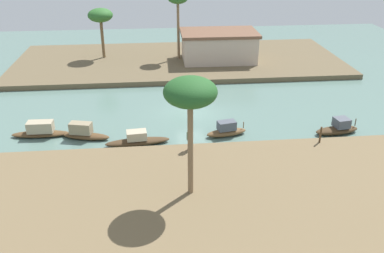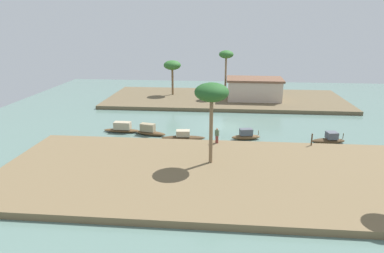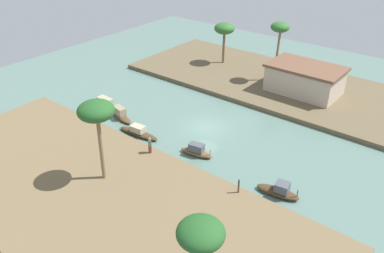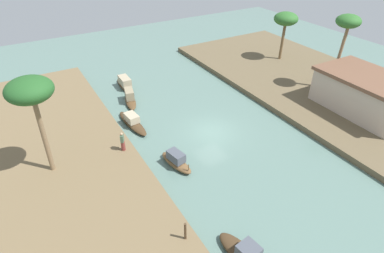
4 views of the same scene
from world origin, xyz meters
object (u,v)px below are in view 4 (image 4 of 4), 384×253
Objects in this scene: sampan_with_tall_canopy at (130,98)px; palm_tree_right_short at (286,20)px; person_on_near_bank at (123,142)px; palm_tree_right_tall at (348,24)px; sampan_near_left_bank at (132,122)px; palm_tree_left_near at (30,92)px; mooring_post at (185,231)px; riverside_building at (367,93)px; sampan_downstream_large at (125,84)px; sampan_foreground at (176,161)px.

sampan_with_tall_canopy is 0.65× the size of palm_tree_right_short.
palm_tree_right_tall is at bearing 118.06° from person_on_near_bank.
sampan_near_left_bank is at bearing -102.38° from palm_tree_right_tall.
palm_tree_right_short is at bearing 172.77° from palm_tree_right_tall.
mooring_post is at bearing 27.86° from palm_tree_left_near.
palm_tree_left_near is 0.80× the size of riverside_building.
mooring_post is 25.00m from palm_tree_right_tall.
palm_tree_right_tall is at bearing 87.48° from palm_tree_left_near.
palm_tree_right_tall is at bearing 79.28° from sampan_with_tall_canopy.
palm_tree_right_tall reaches higher than riverside_building.
sampan_downstream_large is 12.04m from person_on_near_bank.
palm_tree_right_short reaches higher than person_on_near_bank.
palm_tree_right_short is at bearing 126.64° from mooring_post.
person_on_near_bank is (3.74, -2.15, 0.89)m from sampan_near_left_bank.
sampan_near_left_bank is (4.08, -1.36, -0.12)m from sampan_with_tall_canopy.
palm_tree_left_near reaches higher than person_on_near_bank.
sampan_foreground is at bearing 73.21° from person_on_near_bank.
riverside_building is (13.21, 17.96, 1.75)m from sampan_with_tall_canopy.
riverside_building is at bearing 47.11° from sampan_downstream_large.
sampan_foreground is 0.38× the size of riverside_building.
sampan_near_left_bank is at bearing -5.14° from sampan_with_tall_canopy.
sampan_near_left_bank is at bearing 171.52° from mooring_post.
palm_tree_right_tall is at bearing 111.12° from mooring_post.
sampan_near_left_bank is 0.64× the size of palm_tree_right_tall.
palm_tree_right_short reaches higher than sampan_with_tall_canopy.
palm_tree_right_short is (-0.32, 20.42, 4.92)m from sampan_with_tall_canopy.
person_on_near_bank reaches higher than mooring_post.
sampan_foreground is 10.80m from palm_tree_left_near.
sampan_foreground is 0.44× the size of palm_tree_right_tall.
mooring_post is 0.17× the size of palm_tree_left_near.
palm_tree_right_tall reaches higher than person_on_near_bank.
palm_tree_right_tall reaches higher than palm_tree_right_short.
mooring_post is 0.16× the size of palm_tree_right_tall.
sampan_downstream_large is 3.56× the size of mooring_post.
palm_tree_right_tall is (8.61, 19.29, 6.68)m from sampan_with_tall_canopy.
riverside_building is at bearing -16.13° from palm_tree_right_tall.
palm_tree_right_short is (-7.71, 29.03, -1.29)m from palm_tree_left_near.
person_on_near_bank is 23.57m from palm_tree_right_tall.
palm_tree_right_tall is (-2.35, 19.85, 6.72)m from sampan_foreground.
mooring_post is 0.21× the size of palm_tree_right_short.
sampan_near_left_bank is at bearing 175.42° from sampan_foreground.
sampan_foreground is (10.97, -0.56, -0.04)m from sampan_with_tall_canopy.
sampan_with_tall_canopy is 8.61m from person_on_near_bank.
sampan_with_tall_canopy is 0.50× the size of palm_tree_right_tall.
palm_tree_right_tall is (4.53, 20.65, 6.80)m from sampan_near_left_bank.
sampan_downstream_large is 15.59m from palm_tree_left_near.
palm_tree_right_tall is 9.18m from palm_tree_right_short.
palm_tree_right_short reaches higher than sampan_foreground.
palm_tree_right_short is at bearing 95.98° from sampan_near_left_bank.
palm_tree_left_near reaches higher than sampan_foreground.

